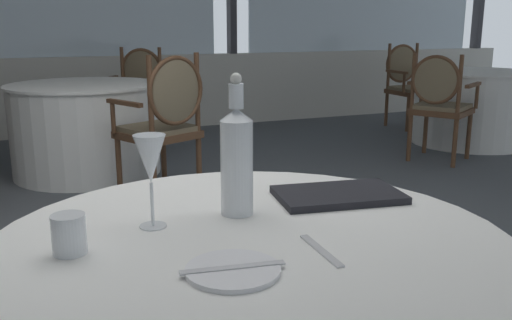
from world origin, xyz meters
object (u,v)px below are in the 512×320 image
Objects in this scene: menu_book at (338,195)px; dining_chair_0_0 at (166,116)px; side_plate at (233,270)px; dining_chair_2_2 at (439,99)px; water_bottle at (237,158)px; wine_glass at (150,161)px; dining_chair_0_1 at (137,90)px; dining_chair_2_1 at (407,79)px; water_tumbler at (69,234)px.

dining_chair_0_0 is (0.12, 2.47, -0.16)m from menu_book.
dining_chair_2_2 is (3.02, 2.95, -0.18)m from side_plate.
water_bottle is 0.37× the size of dining_chair_2_2.
wine_glass is at bearing -168.42° from menu_book.
water_bottle is 0.36× the size of dining_chair_0_1.
dining_chair_2_1 is (3.18, -0.06, -0.01)m from dining_chair_0_1.
menu_book is (0.44, 0.34, 0.01)m from side_plate.
menu_book is 3.68m from dining_chair_2_2.
dining_chair_2_1 is (3.45, 4.20, -0.19)m from menu_book.
wine_glass reaches higher than side_plate.
menu_book is 0.35× the size of dining_chair_2_1.
water_tumbler is 0.09× the size of dining_chair_2_1.
dining_chair_0_0 is 2.47m from dining_chair_2_2.
water_tumbler is at bearing -162.07° from menu_book.
dining_chair_2_1 reaches higher than dining_chair_2_2.
dining_chair_0_1 reaches higher than water_tumbler.
water_bottle is 0.44m from water_tumbler.
water_bottle is at bearing -42.75° from dining_chair_2_1.
dining_chair_0_1 is (0.99, 4.38, -0.21)m from water_tumbler.
water_bottle is 3.92m from dining_chair_2_2.
water_tumbler is at bearing -166.06° from water_bottle.
dining_chair_2_2 is (2.46, 0.14, -0.03)m from dining_chair_0_0.
water_tumbler is (-0.42, -0.10, -0.10)m from water_bottle.
water_bottle is 4.19× the size of water_tumbler.
dining_chair_0_0 reaches higher than water_tumbler.
side_plate is 0.19× the size of dining_chair_0_0.
dining_chair_2_2 is at bearing 44.42° from side_plate.
dining_chair_0_1 is (0.71, 4.60, -0.17)m from side_plate.
water_tumbler is at bearing 22.36° from dining_chair_0_1.
dining_chair_0_0 is 1.04× the size of dining_chair_2_1.
water_tumbler is at bearing -171.38° from dining_chair_2_2.
dining_chair_2_2 is (-0.87, -1.58, 0.00)m from dining_chair_2_1.
dining_chair_0_0 is at bearing 78.90° from side_plate.
side_plate is 0.56× the size of menu_book.
menu_book is at bearing -40.44° from dining_chair_2_1.
water_tumbler is at bearing 142.00° from side_plate.
dining_chair_0_1 is at bearing 82.29° from water_bottle.
side_plate is 0.19× the size of dining_chair_2_1.
dining_chair_0_1 is 2.83m from dining_chair_2_2.
dining_chair_2_2 is at bearing 54.29° from menu_book.
menu_book is (0.52, 0.02, -0.15)m from wine_glass.
dining_chair_0_0 reaches higher than dining_chair_0_1.
dining_chair_0_1 is at bearing -29.93° from dining_chair_0_0.
wine_glass is 0.22× the size of dining_chair_0_0.
dining_chair_0_1 reaches higher than dining_chair_2_2.
dining_chair_2_2 is (2.88, 2.63, -0.32)m from water_bottle.
dining_chair_0_1 is at bearing -92.11° from dining_chair_2_1.
dining_chair_0_1 reaches higher than wine_glass.
water_bottle reaches higher than wine_glass.
water_bottle is (0.13, 0.32, 0.14)m from side_plate.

